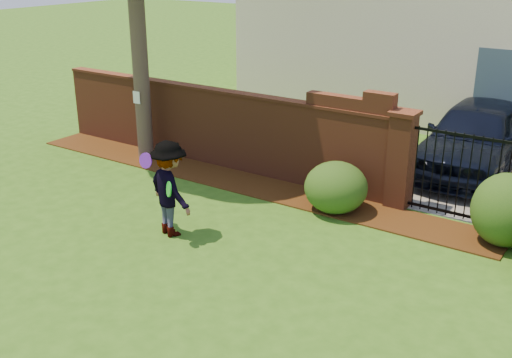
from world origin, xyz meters
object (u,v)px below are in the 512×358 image
Objects in this scene: frisbee_green at (169,189)px; car at (473,140)px; man at (168,189)px; frisbee_purple at (146,161)px.

car is at bearing 62.99° from frisbee_green.
car is at bearing -100.69° from man.
car reaches higher than frisbee_purple.
frisbee_green is (0.60, -0.13, -0.34)m from frisbee_purple.
frisbee_purple is at bearing 167.97° from frisbee_green.
man is (-3.42, -5.93, 0.05)m from car.
car is 6.85m from man.
car is at bearing 58.21° from frisbee_purple.
car is 7.16m from frisbee_purple.
frisbee_purple reaches higher than frisbee_green.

